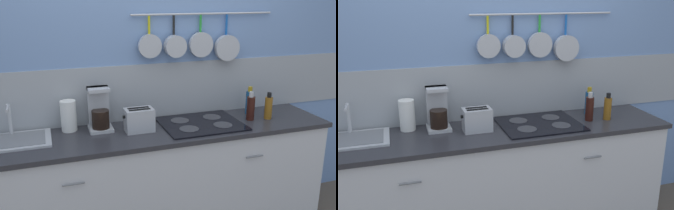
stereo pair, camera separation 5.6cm
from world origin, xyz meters
The scene contains 11 objects.
wall_back centered at (0.00, 0.32, 1.27)m, with size 7.20×0.16×2.60m.
cabinet_base centered at (0.00, 0.00, 0.43)m, with size 2.62×0.54×0.87m.
countertop centered at (0.00, 0.00, 0.89)m, with size 2.66×0.56×0.03m.
sink_basin centered at (-1.02, 0.10, 0.92)m, with size 0.53×0.34×0.23m.
paper_towel_roll centered at (-0.63, 0.20, 1.02)m, with size 0.11×0.11×0.23m.
coffee_maker centered at (-0.41, 0.16, 1.03)m, with size 0.17×0.18×0.32m.
toaster centered at (-0.14, 0.03, 0.99)m, with size 0.22×0.14×0.17m.
cooktop centered at (0.34, 0.02, 0.91)m, with size 0.61×0.50×0.01m.
bottle_dish_soap centered at (0.76, -0.01, 1.00)m, with size 0.06×0.06×0.23m.
bottle_olive_oil centered at (0.83, 0.14, 1.00)m, with size 0.06×0.06×0.23m.
bottle_cooking_wine centered at (0.91, -0.03, 1.00)m, with size 0.06×0.06×0.21m.
Camera 1 is at (-0.76, -2.47, 1.87)m, focal length 40.00 mm.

